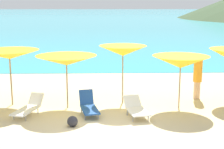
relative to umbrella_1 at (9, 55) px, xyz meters
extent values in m
cube|color=beige|center=(3.36, 7.14, -2.15)|extent=(50.00, 100.00, 0.30)
cube|color=#38B7CC|center=(3.36, 226.13, -1.99)|extent=(650.00, 440.00, 0.02)
cylinder|color=#9E7F59|center=(0.00, 0.00, -0.96)|extent=(0.06, 0.06, 2.10)
cone|color=yellow|center=(0.00, 0.00, 0.00)|extent=(2.39, 2.39, 0.35)
sphere|color=#9E7F59|center=(0.00, 0.00, 0.12)|extent=(0.07, 0.07, 0.07)
cylinder|color=#9E7F59|center=(2.24, -0.46, -1.03)|extent=(0.05, 0.05, 1.94)
cone|color=yellow|center=(2.24, -0.46, -0.16)|extent=(2.52, 2.52, 0.38)
sphere|color=#9E7F59|center=(2.24, -0.46, -0.03)|extent=(0.07, 0.07, 0.07)
cylinder|color=#9E7F59|center=(4.40, 0.13, -0.89)|extent=(0.05, 0.05, 2.22)
cone|color=yellow|center=(4.40, 0.13, 0.12)|extent=(1.90, 1.90, 0.41)
sphere|color=#9E7F59|center=(4.40, 0.13, 0.25)|extent=(0.07, 0.07, 0.07)
cylinder|color=#9E7F59|center=(6.52, -0.63, -1.05)|extent=(0.05, 0.05, 1.91)
cone|color=yellow|center=(6.52, -0.63, -0.21)|extent=(2.22, 2.22, 0.47)
sphere|color=#9E7F59|center=(6.52, -0.63, -0.06)|extent=(0.07, 0.07, 0.07)
cube|color=#1E478C|center=(3.14, -1.47, -1.77)|extent=(0.79, 1.30, 0.05)
cube|color=#1E478C|center=(2.98, -0.76, -1.51)|extent=(0.57, 0.40, 0.54)
cylinder|color=gray|center=(2.99, -1.89, -1.90)|extent=(0.04, 0.04, 0.21)
cylinder|color=gray|center=(3.44, -1.79, -1.90)|extent=(0.04, 0.04, 0.21)
cylinder|color=gray|center=(2.81, -1.07, -1.90)|extent=(0.04, 0.04, 0.21)
cylinder|color=gray|center=(3.26, -0.97, -1.90)|extent=(0.04, 0.04, 0.21)
cube|color=white|center=(0.87, -1.52, -1.77)|extent=(0.88, 1.35, 0.05)
cube|color=white|center=(1.10, -0.77, -1.58)|extent=(0.60, 0.50, 0.43)
cylinder|color=gray|center=(0.53, -1.83, -1.90)|extent=(0.04, 0.04, 0.21)
cylinder|color=gray|center=(0.98, -1.97, -1.90)|extent=(0.04, 0.04, 0.21)
cylinder|color=gray|center=(0.79, -1.00, -1.90)|extent=(0.04, 0.04, 0.21)
cylinder|color=gray|center=(1.23, -1.13, -1.90)|extent=(0.04, 0.04, 0.21)
cube|color=white|center=(4.83, -1.79, -1.76)|extent=(0.83, 1.12, 0.05)
cube|color=white|center=(4.68, -1.07, -1.60)|extent=(0.69, 0.59, 0.36)
cylinder|color=gray|center=(4.62, -2.14, -1.89)|extent=(0.04, 0.04, 0.22)
cylinder|color=gray|center=(5.15, -2.03, -1.89)|extent=(0.04, 0.04, 0.22)
cylinder|color=gray|center=(4.48, -1.44, -1.89)|extent=(0.04, 0.04, 0.22)
cylinder|color=gray|center=(5.01, -1.34, -1.89)|extent=(0.04, 0.04, 0.22)
cylinder|color=#DBAA84|center=(7.57, 0.66, -1.64)|extent=(0.27, 0.27, 0.74)
cylinder|color=orange|center=(7.57, 0.66, -0.79)|extent=(0.36, 0.36, 0.96)
sphere|color=#DBAA84|center=(7.57, 0.66, -0.20)|extent=(0.24, 0.24, 0.24)
sphere|color=#26262D|center=(2.62, -2.53, -1.83)|extent=(0.35, 0.35, 0.35)
camera|label=1|loc=(3.63, -12.71, 1.83)|focal=52.84mm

